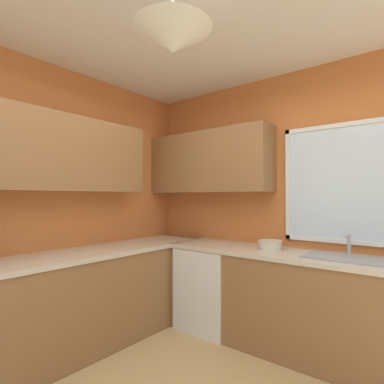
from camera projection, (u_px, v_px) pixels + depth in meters
name	position (u px, v px, depth m)	size (l,w,h in m)	color
room_shell	(147.00, 141.00, 2.58)	(3.64, 3.81, 2.74)	#D17238
counter_run_left	(43.00, 311.00, 2.56)	(0.65, 3.42, 0.89)	olive
counter_run_back	(307.00, 304.00, 2.72)	(2.73, 0.65, 0.89)	olive
dishwasher	(212.00, 287.00, 3.32)	(0.60, 0.60, 0.85)	white
sink_assembly	(345.00, 257.00, 2.53)	(0.61, 0.40, 0.19)	#9EA0A5
bowl	(270.00, 245.00, 2.94)	(0.22, 0.22, 0.09)	beige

